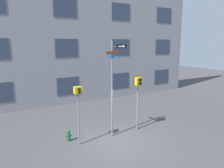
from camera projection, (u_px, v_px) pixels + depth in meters
ground_plane at (119, 141)px, 10.78m from camera, size 60.00×60.00×0.00m
building_facade at (64, 8)px, 16.14m from camera, size 24.00×0.63×14.60m
street_sign_pole at (113, 82)px, 10.89m from camera, size 1.17×1.01×4.90m
pedestrian_signal_left at (78, 99)px, 10.01m from camera, size 0.42×0.40×2.85m
pedestrian_signal_right at (138, 89)px, 11.80m from camera, size 0.36×0.40×2.99m
fire_hydrant at (69, 136)px, 10.75m from camera, size 0.34×0.18×0.59m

